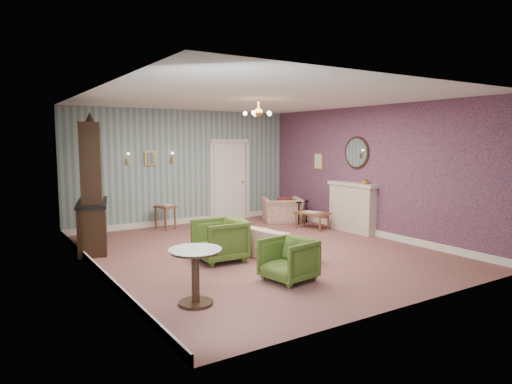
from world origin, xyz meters
TOP-DOWN VIEW (x-y plane):
  - floor at (0.00, 0.00)m, footprint 7.00×7.00m
  - ceiling at (0.00, 0.00)m, footprint 7.00×7.00m
  - wall_back at (0.00, 3.50)m, footprint 6.00×0.00m
  - wall_front at (0.00, -3.50)m, footprint 6.00×0.00m
  - wall_left at (-3.00, 0.00)m, footprint 0.00×7.00m
  - wall_right at (3.00, 0.00)m, footprint 0.00×7.00m
  - wall_right_floral at (2.98, 0.00)m, footprint 0.00×7.00m
  - door at (1.30, 3.46)m, footprint 1.12×0.12m
  - olive_chair_a at (-0.63, -1.82)m, footprint 0.76×0.79m
  - olive_chair_b at (-0.97, -0.24)m, footprint 0.78×0.83m
  - olive_chair_c at (-0.39, 0.42)m, footprint 0.78×0.80m
  - sofa_chintz at (-0.04, -0.38)m, footprint 0.91×1.96m
  - wingback_chair at (2.21, 2.28)m, footprint 1.15×0.98m
  - dresser at (-2.65, 1.87)m, footprint 0.92×1.65m
  - fireplace at (2.86, 0.40)m, footprint 0.30×1.40m
  - mantel_vase at (2.84, 0.00)m, footprint 0.15×0.15m
  - oval_mirror at (2.96, 0.40)m, footprint 0.04×0.76m
  - framed_print at (2.97, 1.75)m, footprint 0.04×0.34m
  - coffee_table at (2.28, 1.16)m, footprint 0.68×0.91m
  - side_table_black at (2.47, 1.96)m, footprint 0.48×0.48m
  - pedestal_table at (-2.25, -1.99)m, footprint 0.75×0.75m
  - nesting_table at (-0.70, 3.06)m, footprint 0.50×0.57m
  - gilt_mirror_back at (-0.90, 3.46)m, footprint 0.28×0.06m
  - sconce_left at (-1.45, 3.44)m, footprint 0.16×0.12m
  - sconce_right at (-0.35, 3.44)m, footprint 0.16×0.12m
  - chandelier at (0.00, 0.00)m, footprint 0.56×0.56m
  - burgundy_cushion at (2.16, 2.13)m, footprint 0.41×0.28m

SIDE VIEW (x-z plane):
  - floor at x=0.00m, z-range 0.00..0.00m
  - coffee_table at x=2.28m, z-range 0.00..0.42m
  - side_table_black at x=2.47m, z-range 0.00..0.60m
  - nesting_table at x=-0.70m, z-range 0.00..0.62m
  - olive_chair_c at x=-0.39m, z-range 0.00..0.66m
  - olive_chair_a at x=-0.63m, z-range 0.00..0.72m
  - sofa_chintz at x=-0.04m, z-range 0.00..0.74m
  - pedestal_table at x=-2.25m, z-range 0.00..0.75m
  - olive_chair_b at x=-0.97m, z-range 0.00..0.82m
  - wingback_chair at x=2.21m, z-range 0.00..0.86m
  - burgundy_cushion at x=2.16m, z-range 0.28..0.68m
  - fireplace at x=2.86m, z-range 0.00..1.16m
  - door at x=1.30m, z-range 0.00..2.16m
  - mantel_vase at x=2.84m, z-range 1.16..1.31m
  - dresser at x=-2.65m, z-range 0.00..2.61m
  - wall_back at x=0.00m, z-range -1.55..4.45m
  - wall_front at x=0.00m, z-range -1.55..4.45m
  - wall_left at x=-3.00m, z-range -2.05..4.95m
  - wall_right at x=3.00m, z-range -2.05..4.95m
  - wall_right_floral at x=2.98m, z-range -2.05..4.95m
  - framed_print at x=2.97m, z-range 1.39..1.81m
  - gilt_mirror_back at x=-0.90m, z-range 1.52..1.88m
  - sconce_left at x=-1.45m, z-range 1.55..1.85m
  - sconce_right at x=-0.35m, z-range 1.55..1.85m
  - oval_mirror at x=2.96m, z-range 1.43..2.27m
  - chandelier at x=0.00m, z-range 2.45..2.81m
  - ceiling at x=0.00m, z-range 2.90..2.90m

